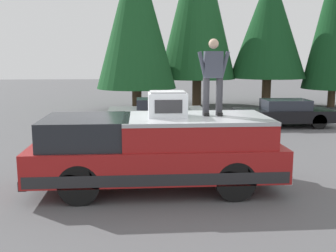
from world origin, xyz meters
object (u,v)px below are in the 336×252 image
object	(u,v)px
parked_car_black	(283,113)
parked_car_grey	(157,112)
pickup_truck	(157,151)
compressor_unit	(168,104)
person_on_truck_bed	(213,75)

from	to	relation	value
parked_car_black	parked_car_grey	distance (m)	5.45
pickup_truck	parked_car_black	world-z (taller)	pickup_truck
compressor_unit	pickup_truck	bearing A→B (deg)	90.99
parked_car_black	person_on_truck_bed	bearing A→B (deg)	149.46
pickup_truck	person_on_truck_bed	world-z (taller)	person_on_truck_bed
compressor_unit	parked_car_grey	bearing A→B (deg)	-0.89
compressor_unit	person_on_truck_bed	distance (m)	1.20
compressor_unit	person_on_truck_bed	world-z (taller)	person_on_truck_bed
person_on_truck_bed	parked_car_black	distance (m)	9.09
parked_car_black	compressor_unit	bearing A→B (deg)	144.50
pickup_truck	parked_car_black	bearing A→B (deg)	-36.69
person_on_truck_bed	parked_car_grey	xyz separation A→B (m)	(8.40, 0.88, -1.97)
compressor_unit	parked_car_black	world-z (taller)	compressor_unit
pickup_truck	parked_car_black	xyz separation A→B (m)	(7.75, -5.77, -0.29)
parked_car_grey	pickup_truck	bearing A→B (deg)	177.43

